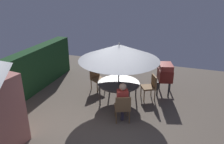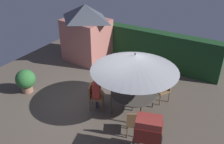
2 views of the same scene
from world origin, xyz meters
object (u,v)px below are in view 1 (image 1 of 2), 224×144
object	(u,v)px
chair_far_side	(150,85)
bbq_grill	(165,73)
patio_table	(119,84)
chair_toward_hedge	(97,77)
chair_near_shed	(123,107)
person_in_red	(122,98)
patio_umbrella	(119,52)

from	to	relation	value
chair_far_side	bbq_grill	bearing A→B (deg)	-35.85
patio_table	bbq_grill	bearing A→B (deg)	-52.00
bbq_grill	chair_toward_hedge	distance (m)	2.67
patio_table	chair_far_side	bearing A→B (deg)	-62.02
chair_near_shed	person_in_red	bearing A→B (deg)	22.21
patio_umbrella	chair_near_shed	distance (m)	1.87
patio_table	chair_far_side	size ratio (longest dim) A/B	1.66
chair_near_shed	chair_far_side	size ratio (longest dim) A/B	1.00
bbq_grill	person_in_red	world-z (taller)	person_in_red
patio_umbrella	bbq_grill	xyz separation A→B (m)	(1.16, -1.49, -1.00)
patio_umbrella	chair_toward_hedge	distance (m)	1.86
patio_umbrella	bbq_grill	size ratio (longest dim) A/B	2.31
chair_near_shed	person_in_red	size ratio (longest dim) A/B	0.71
patio_table	chair_far_side	xyz separation A→B (m)	(0.56, -1.05, -0.15)
bbq_grill	chair_toward_hedge	world-z (taller)	bbq_grill
patio_table	chair_toward_hedge	bearing A→B (deg)	59.46
chair_near_shed	person_in_red	xyz separation A→B (m)	(0.08, 0.03, 0.26)
patio_umbrella	chair_far_side	distance (m)	1.78
bbq_grill	patio_umbrella	bearing A→B (deg)	128.00
person_in_red	bbq_grill	bearing A→B (deg)	-23.97
patio_umbrella	chair_far_side	size ratio (longest dim) A/B	3.08
patio_umbrella	person_in_red	bearing A→B (deg)	-157.79
patio_umbrella	chair_far_side	bearing A→B (deg)	-62.02
patio_umbrella	person_in_red	size ratio (longest dim) A/B	2.20
chair_near_shed	person_in_red	distance (m)	0.28
patio_table	person_in_red	xyz separation A→B (m)	(-1.14, -0.46, 0.11)
chair_toward_hedge	chair_near_shed	bearing A→B (deg)	-139.27
patio_umbrella	person_in_red	world-z (taller)	patio_umbrella
bbq_grill	chair_near_shed	size ratio (longest dim) A/B	1.33
patio_umbrella	chair_toward_hedge	world-z (taller)	patio_umbrella
chair_near_shed	patio_umbrella	bearing A→B (deg)	22.21
chair_near_shed	person_in_red	world-z (taller)	person_in_red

